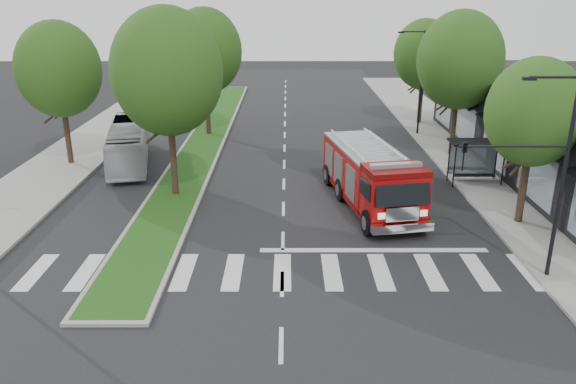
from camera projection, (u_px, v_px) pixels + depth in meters
name	position (u px, v px, depth m)	size (l,w,h in m)	color
ground	(283.00, 241.00, 25.59)	(140.00, 140.00, 0.00)	black
sidewalk_right	(484.00, 172.00, 34.99)	(5.00, 80.00, 0.15)	gray
sidewalk_left	(52.00, 173.00, 34.95)	(5.00, 80.00, 0.15)	gray
median	(206.00, 140.00, 42.50)	(3.00, 50.00, 0.15)	gray
storefront_row	(562.00, 135.00, 34.18)	(8.00, 30.00, 5.00)	black
bus_shelter	(476.00, 150.00, 32.58)	(3.20, 1.60, 2.61)	black
tree_right_near	(534.00, 113.00, 25.63)	(4.40, 4.40, 8.05)	black
tree_right_mid	(460.00, 60.00, 36.59)	(5.60, 5.60, 9.72)	black
tree_right_far	(424.00, 54.00, 46.22)	(5.00, 5.00, 8.73)	black
tree_median_near	(167.00, 72.00, 28.93)	(5.80, 5.80, 10.16)	black
tree_median_far	(205.00, 51.00, 42.21)	(5.60, 5.60, 9.72)	black
tree_left_mid	(59.00, 69.00, 34.78)	(5.20, 5.20, 9.16)	black
streetlight_right_near	(542.00, 165.00, 20.73)	(4.08, 0.22, 8.00)	black
streetlight_right_far	(420.00, 78.00, 42.92)	(2.11, 0.20, 8.00)	black
fire_engine	(370.00, 177.00, 29.34)	(4.55, 9.95, 3.33)	#5F0505
city_bus	(128.00, 144.00, 36.61)	(2.27, 9.71, 2.70)	silver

